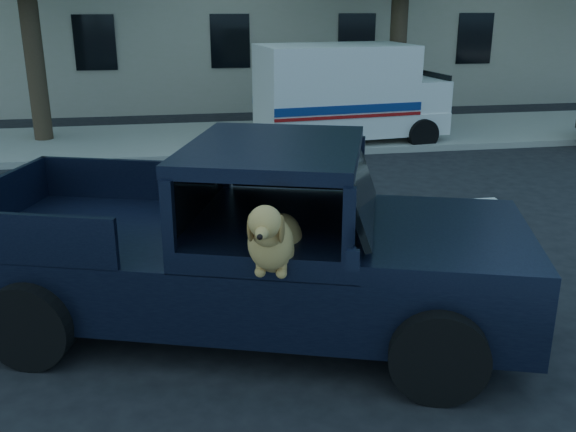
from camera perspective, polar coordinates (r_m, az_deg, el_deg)
The scene contains 5 objects.
ground at distance 7.63m, azimuth -2.89°, elevation -7.81°, with size 120.00×120.00×0.00m, color black.
far_sidewalk at distance 16.34m, azimuth -7.08°, elevation 6.79°, with size 60.00×4.00×0.15m, color gray.
lane_stripes at distance 11.09m, azimuth 5.12°, elevation 0.79°, with size 21.60×0.14×0.01m, color silver, non-canonical shape.
pickup_truck at distance 6.88m, azimuth -4.26°, elevation -4.56°, with size 6.11×3.90×2.04m.
mail_truck at distance 15.78m, azimuth 5.19°, elevation 10.04°, with size 4.60×2.67×2.41m.
Camera 1 is at (-0.83, -6.78, 3.40)m, focal length 40.00 mm.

